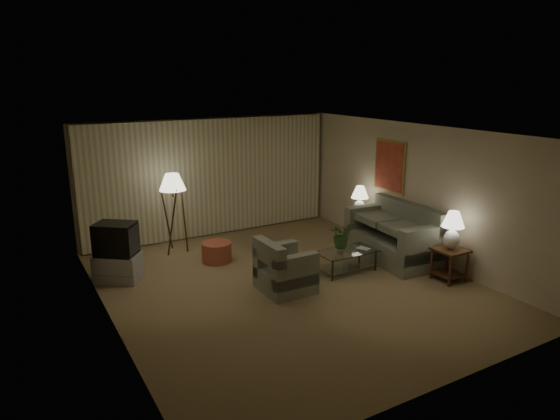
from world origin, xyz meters
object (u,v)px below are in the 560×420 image
(side_table_far, at_px, (359,223))
(sofa, at_px, (392,238))
(tv_cabinet, at_px, (118,267))
(floor_lamp, at_px, (174,212))
(armchair, at_px, (286,270))
(vase, at_px, (341,248))
(table_lamp_near, at_px, (453,227))
(ottoman, at_px, (217,252))
(crt_tv, at_px, (116,239))
(table_lamp_far, at_px, (360,198))
(side_table_near, at_px, (450,259))
(coffee_table, at_px, (347,258))

(side_table_far, bearing_deg, sofa, -96.84)
(tv_cabinet, xyz_separation_m, floor_lamp, (1.39, 0.96, 0.63))
(armchair, relative_size, vase, 5.37)
(armchair, relative_size, floor_lamp, 0.52)
(armchair, xyz_separation_m, table_lamp_near, (2.79, -1.10, 0.64))
(ottoman, bearing_deg, table_lamp_near, -42.23)
(crt_tv, distance_m, floor_lamp, 1.70)
(vase, bearing_deg, table_lamp_far, 41.84)
(side_table_near, distance_m, coffee_table, 1.85)
(side_table_near, xyz_separation_m, vase, (-1.51, 1.25, 0.09))
(armchair, height_order, vase, armchair)
(ottoman, bearing_deg, sofa, -27.47)
(armchair, distance_m, table_lamp_near, 3.07)
(floor_lamp, bearing_deg, armchair, -70.30)
(coffee_table, bearing_deg, sofa, 4.73)
(table_lamp_near, bearing_deg, side_table_near, -26.57)
(crt_tv, bearing_deg, table_lamp_near, 7.87)
(side_table_near, distance_m, side_table_far, 2.60)
(table_lamp_near, bearing_deg, floor_lamp, 134.07)
(tv_cabinet, distance_m, floor_lamp, 1.81)
(side_table_near, relative_size, tv_cabinet, 0.66)
(crt_tv, bearing_deg, table_lamp_far, 33.53)
(ottoman, bearing_deg, table_lamp_far, -6.56)
(side_table_far, bearing_deg, ottoman, 173.44)
(coffee_table, bearing_deg, side_table_far, 44.83)
(coffee_table, bearing_deg, table_lamp_far, 44.83)
(side_table_far, distance_m, table_lamp_far, 0.59)
(floor_lamp, bearing_deg, table_lamp_far, -19.28)
(side_table_near, bearing_deg, ottoman, 137.77)
(crt_tv, relative_size, floor_lamp, 0.50)
(side_table_near, bearing_deg, vase, 140.34)
(side_table_far, bearing_deg, vase, -138.16)
(armchair, distance_m, side_table_far, 3.17)
(armchair, relative_size, table_lamp_near, 1.26)
(side_table_far, height_order, crt_tv, crt_tv)
(table_lamp_near, relative_size, table_lamp_far, 1.06)
(side_table_far, xyz_separation_m, crt_tv, (-5.20, 0.37, 0.39))
(crt_tv, relative_size, ottoman, 1.41)
(crt_tv, distance_m, ottoman, 2.01)
(side_table_near, height_order, table_lamp_near, table_lamp_near)
(floor_lamp, xyz_separation_m, ottoman, (0.53, -0.95, -0.68))
(table_lamp_far, relative_size, vase, 4.04)
(floor_lamp, bearing_deg, ottoman, -61.12)
(table_lamp_near, height_order, ottoman, table_lamp_near)
(table_lamp_near, relative_size, vase, 4.26)
(table_lamp_near, height_order, table_lamp_far, table_lamp_near)
(coffee_table, height_order, floor_lamp, floor_lamp)
(floor_lamp, bearing_deg, side_table_near, -45.93)
(coffee_table, relative_size, ottoman, 1.93)
(side_table_near, height_order, coffee_table, side_table_near)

